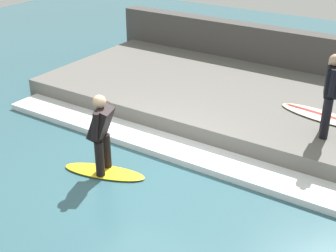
{
  "coord_description": "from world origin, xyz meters",
  "views": [
    {
      "loc": [
        -5.92,
        -4.42,
        4.72
      ],
      "look_at": [
        0.83,
        0.0,
        0.7
      ],
      "focal_mm": 50.0,
      "sensor_mm": 36.0,
      "label": 1
    }
  ],
  "objects_px": {
    "surfboard_riding": "(104,172)",
    "surfer_waiting_near": "(330,91)",
    "surfboard_waiting_near": "(323,116)",
    "surfer_riding": "(101,130)"
  },
  "relations": [
    {
      "from": "surfer_riding",
      "to": "surfer_waiting_near",
      "type": "distance_m",
      "value": 4.34
    },
    {
      "from": "surfer_riding",
      "to": "surfboard_waiting_near",
      "type": "bearing_deg",
      "value": -38.57
    },
    {
      "from": "surfer_waiting_near",
      "to": "surfboard_waiting_near",
      "type": "distance_m",
      "value": 1.22
    },
    {
      "from": "surfboard_riding",
      "to": "surfer_waiting_near",
      "type": "xyz_separation_m",
      "value": [
        2.9,
        -3.19,
        1.36
      ]
    },
    {
      "from": "surfboard_riding",
      "to": "surfboard_waiting_near",
      "type": "height_order",
      "value": "surfboard_waiting_near"
    },
    {
      "from": "surfboard_riding",
      "to": "surfer_riding",
      "type": "height_order",
      "value": "surfer_riding"
    },
    {
      "from": "surfer_riding",
      "to": "surfboard_waiting_near",
      "type": "height_order",
      "value": "surfer_riding"
    },
    {
      "from": "surfboard_waiting_near",
      "to": "surfer_riding",
      "type": "bearing_deg",
      "value": 141.43
    },
    {
      "from": "surfer_waiting_near",
      "to": "surfboard_waiting_near",
      "type": "relative_size",
      "value": 0.83
    },
    {
      "from": "surfer_riding",
      "to": "surfboard_waiting_near",
      "type": "relative_size",
      "value": 0.77
    }
  ]
}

